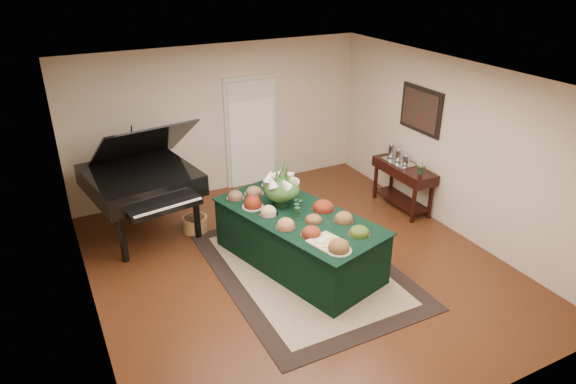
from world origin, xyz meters
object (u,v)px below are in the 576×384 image
grand_piano (141,179)px  mahogany_sideboard (403,175)px  floral_centerpiece (282,185)px  buffet_table (298,239)px

grand_piano → mahogany_sideboard: grand_piano is taller
floral_centerpiece → grand_piano: (-1.66, 1.54, -0.17)m
buffet_table → floral_centerpiece: size_ratio=5.13×
floral_centerpiece → buffet_table: bearing=-80.4°
buffet_table → mahogany_sideboard: mahogany_sideboard is taller
floral_centerpiece → mahogany_sideboard: 2.60m
floral_centerpiece → grand_piano: size_ratio=0.26×
buffet_table → floral_centerpiece: bearing=99.6°
buffet_table → grand_piano: size_ratio=1.35×
floral_centerpiece → grand_piano: grand_piano is taller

